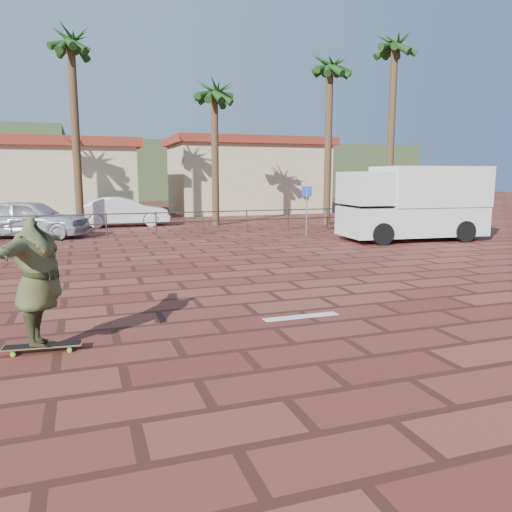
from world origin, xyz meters
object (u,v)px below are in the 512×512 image
Objects in this scene: skateboarder at (38,282)px; longboard at (43,346)px; campervan at (413,202)px; car_silver at (31,218)px; car_white at (124,212)px.

longboard is at bearing -163.71° from skateboarder.
skateboarder is at bearing 95.86° from longboard.
campervan is at bearing -38.93° from skateboarder.
car_silver is at bearing 162.60° from campervan.
skateboarder is 14.70m from car_silver.
campervan reaches higher than car_silver.
longboard is 15.65m from campervan.
car_white is (2.57, 18.13, 0.64)m from longboard.
car_silver is at bearing 101.18° from longboard.
car_silver is (-1.36, 14.63, -0.24)m from skateboarder.
car_white is (2.57, 18.13, -0.29)m from skateboarder.
skateboarder is at bearing 172.23° from car_white.
car_white reaches higher than longboard.
skateboarder is at bearing -140.53° from campervan.
car_silver is 1.04× the size of car_white.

